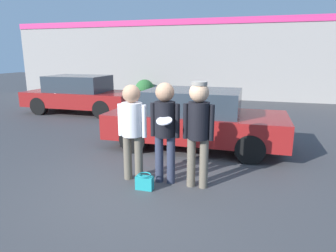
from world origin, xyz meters
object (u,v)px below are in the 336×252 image
Objects in this scene: person_right at (198,124)px; person_middle_with_frisbee at (165,123)px; parked_car_far at (80,94)px; handbag at (145,182)px; person_left at (132,124)px; parked_car_near at (195,119)px; shrub at (145,89)px.

person_middle_with_frisbee is at bearing 177.08° from person_right.
person_right is at bearing -2.92° from person_middle_with_frisbee.
parked_car_far is 14.42× the size of handbag.
handbag is (4.89, -5.87, -0.61)m from parked_car_far.
parked_car_near is (0.70, 2.32, -0.34)m from person_left.
shrub is (-4.25, 7.78, -0.23)m from parked_car_near.
handbag is (-0.25, -0.39, -0.97)m from person_middle_with_frisbee.
handbag is at bearing -122.77° from person_middle_with_frisbee.
person_left is 0.96× the size of person_right.
person_middle_with_frisbee is at bearing -92.46° from parked_car_near.
person_left is 7.16m from parked_car_far.
handbag is (-0.35, -2.66, -0.59)m from parked_car_near.
person_right is at bearing -77.76° from parked_car_near.
shrub is (-4.75, 10.08, -0.64)m from person_right.
person_middle_with_frisbee is 1.83× the size of shrub.
shrub is at bearing 110.46° from handbag.
handbag is (0.35, -0.35, -0.93)m from person_left.
shrub is 11.15m from handbag.
shrub reaches higher than handbag.
parked_car_near is (0.10, 2.27, -0.37)m from person_middle_with_frisbee.
person_left is 5.87× the size of handbag.
shrub is (-4.15, 10.05, -0.60)m from person_middle_with_frisbee.
parked_car_far reaches higher than shrub.
parked_car_near is 1.00× the size of parked_car_far.
parked_car_near is 4.36× the size of shrub.
handbag is (3.90, -10.44, -0.36)m from shrub.
person_left is 1.20m from person_right.
person_right is 7.97m from parked_car_far.
person_left is 10.72m from shrub.
parked_car_far is at bearing 133.17° from person_middle_with_frisbee.
parked_car_near is 6.14m from parked_car_far.
shrub is (0.99, 4.57, -0.24)m from parked_car_far.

